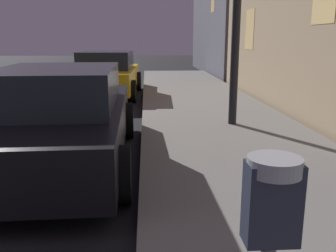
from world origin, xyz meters
TOP-DOWN VIEW (x-y plane):
  - parking_meter at (4.53, -0.53)m, footprint 0.19×0.19m
  - car_black at (2.85, 3.56)m, footprint 2.14×4.59m
  - car_yellow_cab at (2.85, 10.24)m, footprint 2.13×4.37m

SIDE VIEW (x-z plane):
  - car_yellow_cab at x=2.85m, z-range 0.00..1.43m
  - car_black at x=2.85m, z-range 0.00..1.43m
  - parking_meter at x=4.53m, z-range 0.48..1.75m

